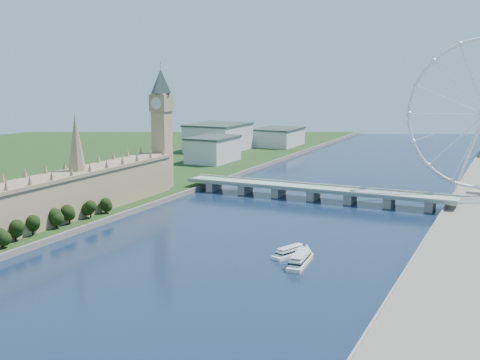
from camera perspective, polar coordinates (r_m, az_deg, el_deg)
The scene contains 7 objects.
ground at distance 234.04m, azimuth -17.92°, elevation -15.59°, with size 2000.00×2000.00×0.00m, color #172340.
parliament_range at distance 431.40m, azimuth -15.08°, elevation -1.08°, with size 24.00×200.00×70.00m.
big_ben at distance 511.52m, azimuth -7.45°, elevation 6.32°, with size 20.02×20.02×110.00m.
westminster_bridge at distance 483.93m, azimuth 7.02°, elevation -1.05°, with size 220.00×22.00×9.50m.
city_skyline at distance 724.28m, azimuth 16.55°, elevation 3.13°, with size 505.00×280.00×32.00m.
tour_boat_near at distance 335.52m, azimuth 4.74°, elevation -7.19°, with size 6.72×26.49×5.82m, color white, non-canonical shape.
tour_boat_far at distance 320.62m, azimuth 5.69°, elevation -8.04°, with size 7.97×31.11×6.89m, color beige, non-canonical shape.
Camera 1 is at (148.40, -151.15, 99.52)m, focal length 45.00 mm.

